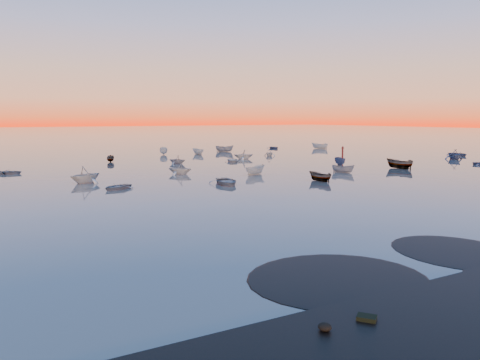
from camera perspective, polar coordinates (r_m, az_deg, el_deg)
ground at (r=120.12m, az=-17.42°, el=3.58°), size 600.00×600.00×0.00m
mud_lobes at (r=30.29m, az=26.17°, el=-8.01°), size 140.00×6.00×0.07m
moored_fleet at (r=74.86m, az=-10.03°, el=1.56°), size 124.00×58.00×1.20m
boat_near_center at (r=63.96m, az=1.86°, el=0.65°), size 2.79×4.02×1.28m
boat_near_right at (r=65.12m, az=-7.32°, el=0.72°), size 3.72×3.60×1.25m
channel_marker at (r=83.98m, az=12.38°, el=2.95°), size 0.83×0.83×2.96m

